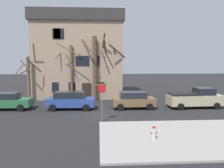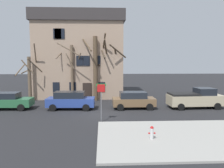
# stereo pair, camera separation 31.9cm
# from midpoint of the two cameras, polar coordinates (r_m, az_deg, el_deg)

# --- Properties ---
(ground_plane) EXTENTS (120.00, 120.00, 0.00)m
(ground_plane) POSITION_cam_midpoint_polar(r_m,az_deg,el_deg) (20.17, -2.39, -7.70)
(ground_plane) COLOR #262628
(sidewalk_slab) EXTENTS (9.93, 6.90, 0.12)m
(sidewalk_slab) POSITION_cam_midpoint_polar(r_m,az_deg,el_deg) (14.69, 17.20, -13.05)
(sidewalk_slab) COLOR #A8A59E
(sidewalk_slab) RESTS_ON ground_plane
(building_main) EXTENTS (11.63, 6.72, 11.01)m
(building_main) POSITION_cam_midpoint_polar(r_m,az_deg,el_deg) (29.96, -8.05, 7.52)
(building_main) COLOR tan
(building_main) RESTS_ON ground_plane
(tree_bare_near) EXTENTS (2.85, 2.81, 6.80)m
(tree_bare_near) POSITION_cam_midpoint_polar(r_m,az_deg,el_deg) (27.41, -20.38, 1.96)
(tree_bare_near) COLOR brown
(tree_bare_near) RESTS_ON ground_plane
(tree_bare_mid) EXTENTS (3.51, 3.33, 6.85)m
(tree_bare_mid) POSITION_cam_midpoint_polar(r_m,az_deg,el_deg) (26.68, -10.05, 3.69)
(tree_bare_mid) COLOR brown
(tree_bare_mid) RESTS_ON ground_plane
(tree_bare_far) EXTENTS (3.09, 2.82, 8.00)m
(tree_bare_far) POSITION_cam_midpoint_polar(r_m,az_deg,el_deg) (26.23, -3.86, 4.70)
(tree_bare_far) COLOR brown
(tree_bare_far) RESTS_ON ground_plane
(tree_bare_end) EXTENTS (3.43, 3.42, 6.99)m
(tree_bare_end) POSITION_cam_midpoint_polar(r_m,az_deg,el_deg) (27.07, 0.11, 4.01)
(tree_bare_end) COLOR #4C3D2D
(tree_bare_end) RESTS_ON ground_plane
(car_green_sedan) EXTENTS (4.79, 2.05, 1.67)m
(car_green_sedan) POSITION_cam_midpoint_polar(r_m,az_deg,el_deg) (24.02, -25.23, -4.00)
(car_green_sedan) COLOR #2D6B42
(car_green_sedan) RESTS_ON ground_plane
(car_blue_wagon) EXTENTS (4.72, 2.06, 1.77)m
(car_blue_wagon) POSITION_cam_midpoint_polar(r_m,az_deg,el_deg) (22.07, -10.34, -4.15)
(car_blue_wagon) COLOR #2D4799
(car_blue_wagon) RESTS_ON ground_plane
(car_brown_wagon) EXTENTS (4.23, 2.05, 1.70)m
(car_brown_wagon) POSITION_cam_midpoint_polar(r_m,az_deg,el_deg) (22.13, 6.03, -4.14)
(car_brown_wagon) COLOR brown
(car_brown_wagon) RESTS_ON ground_plane
(pickup_truck_beige) EXTENTS (5.52, 2.34, 2.05)m
(pickup_truck_beige) POSITION_cam_midpoint_polar(r_m,az_deg,el_deg) (23.92, 21.29, -3.51)
(pickup_truck_beige) COLOR #C6B793
(pickup_truck_beige) RESTS_ON ground_plane
(fire_hydrant) EXTENTS (0.42, 0.22, 0.80)m
(fire_hydrant) POSITION_cam_midpoint_polar(r_m,az_deg,el_deg) (13.64, 11.01, -12.30)
(fire_hydrant) COLOR silver
(fire_hydrant) RESTS_ON sidewalk_slab
(street_sign_pole) EXTENTS (0.76, 0.07, 3.03)m
(street_sign_pole) POSITION_cam_midpoint_polar(r_m,az_deg,el_deg) (17.03, -2.31, -3.02)
(street_sign_pole) COLOR slate
(street_sign_pole) RESTS_ON ground_plane
(bicycle_leaning) EXTENTS (1.67, 0.63, 1.03)m
(bicycle_leaning) POSITION_cam_midpoint_polar(r_m,az_deg,el_deg) (26.33, -14.00, -3.79)
(bicycle_leaning) COLOR black
(bicycle_leaning) RESTS_ON ground_plane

